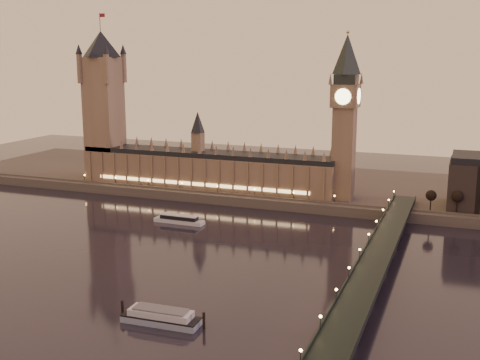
# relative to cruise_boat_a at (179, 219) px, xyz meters

# --- Properties ---
(ground) EXTENTS (700.00, 700.00, 0.00)m
(ground) POSITION_rel_cruise_boat_a_xyz_m (27.12, -53.07, -2.13)
(ground) COLOR black
(ground) RESTS_ON ground
(far_embankment) EXTENTS (560.00, 130.00, 6.00)m
(far_embankment) POSITION_rel_cruise_boat_a_xyz_m (57.12, 111.93, 0.87)
(far_embankment) COLOR #423D35
(far_embankment) RESTS_ON ground
(palace_of_westminster) EXTENTS (180.00, 26.62, 52.00)m
(palace_of_westminster) POSITION_rel_cruise_boat_a_xyz_m (-13.01, 67.92, 19.57)
(palace_of_westminster) COLOR brown
(palace_of_westminster) RESTS_ON ground
(victoria_tower) EXTENTS (31.68, 31.68, 118.00)m
(victoria_tower) POSITION_rel_cruise_boat_a_xyz_m (-92.88, 67.93, 63.65)
(victoria_tower) COLOR brown
(victoria_tower) RESTS_ON ground
(big_ben) EXTENTS (17.68, 17.68, 104.00)m
(big_ben) POSITION_rel_cruise_boat_a_xyz_m (81.10, 67.92, 61.82)
(big_ben) COLOR brown
(big_ben) RESTS_ON ground
(westminster_bridge) EXTENTS (13.20, 260.00, 15.30)m
(westminster_bridge) POSITION_rel_cruise_boat_a_xyz_m (118.73, -53.07, 3.38)
(westminster_bridge) COLOR black
(westminster_bridge) RESTS_ON ground
(bare_tree_0) EXTENTS (5.74, 5.74, 11.67)m
(bare_tree_0) POSITION_rel_cruise_boat_a_xyz_m (137.19, 55.93, 12.57)
(bare_tree_0) COLOR black
(bare_tree_0) RESTS_ON ground
(bare_tree_1) EXTENTS (5.74, 5.74, 11.67)m
(bare_tree_1) POSITION_rel_cruise_boat_a_xyz_m (151.30, 55.93, 12.57)
(bare_tree_1) COLOR black
(bare_tree_1) RESTS_ON ground
(cruise_boat_a) EXTENTS (30.34, 6.86, 4.84)m
(cruise_boat_a) POSITION_rel_cruise_boat_a_xyz_m (0.00, 0.00, 0.00)
(cruise_boat_a) COLOR silver
(cruise_boat_a) RESTS_ON ground
(moored_barge) EXTENTS (33.77, 9.23, 6.19)m
(moored_barge) POSITION_rel_cruise_boat_a_xyz_m (53.62, -121.96, 0.48)
(moored_barge) COLOR #8090A4
(moored_barge) RESTS_ON ground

